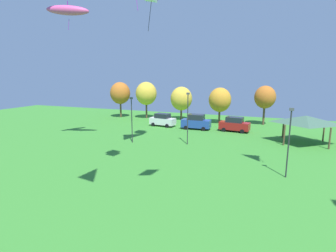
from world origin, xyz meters
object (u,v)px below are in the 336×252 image
parked_car_third_from_left (234,124)px  treeline_tree_4 (265,97)px  light_post_1 (132,117)px  treeline_tree_3 (220,100)px  light_post_0 (188,116)px  park_pavilion (306,120)px  treeline_tree_1 (146,94)px  parked_car_second_from_left (196,122)px  treeline_tree_0 (120,93)px  kite_flying_1 (68,10)px  parked_car_leftmost (163,120)px  light_post_2 (289,139)px  treeline_tree_2 (181,99)px

parked_car_third_from_left → treeline_tree_4: 9.48m
light_post_1 → treeline_tree_3: bearing=66.6°
light_post_0 → treeline_tree_4: bearing=64.4°
park_pavilion → treeline_tree_3: bearing=141.1°
parked_car_third_from_left → treeline_tree_1: treeline_tree_1 is taller
parked_car_second_from_left → treeline_tree_0: bearing=159.2°
treeline_tree_3 → treeline_tree_4: bearing=9.9°
park_pavilion → treeline_tree_0: (-33.33, 9.86, 1.91)m
kite_flying_1 → treeline_tree_0: size_ratio=0.72×
parked_car_leftmost → treeline_tree_1: size_ratio=0.62×
park_pavilion → treeline_tree_3: 16.60m
parked_car_leftmost → light_post_2: light_post_2 is taller
treeline_tree_1 → treeline_tree_3: (14.93, -0.38, -0.73)m
parked_car_leftmost → treeline_tree_4: 18.26m
treeline_tree_1 → parked_car_third_from_left: bearing=-20.2°
light_post_0 → light_post_1: 7.16m
park_pavilion → treeline_tree_3: treeline_tree_3 is taller
parked_car_third_from_left → light_post_1: size_ratio=0.80×
parked_car_second_from_left → park_pavilion: 15.88m
light_post_0 → kite_flying_1: bearing=-161.2°
light_post_2 → treeline_tree_1: treeline_tree_1 is taller
parked_car_leftmost → park_pavilion: 21.86m
parked_car_second_from_left → treeline_tree_0: 19.42m
light_post_1 → treeline_tree_2: (0.14, 19.40, 0.78)m
park_pavilion → light_post_2: size_ratio=1.06×
parked_car_leftmost → park_pavilion: bearing=-3.5°
kite_flying_1 → parked_car_second_from_left: kite_flying_1 is taller
light_post_2 → treeline_tree_3: (-10.21, 23.82, 0.85)m
parked_car_third_from_left → light_post_2: 18.76m
parked_car_leftmost → treeline_tree_1: 10.14m
treeline_tree_3 → treeline_tree_0: bearing=-178.5°
kite_flying_1 → treeline_tree_0: 24.12m
light_post_1 → treeline_tree_2: 19.42m
park_pavilion → treeline_tree_4: (-5.32, 11.72, 1.78)m
treeline_tree_3 → parked_car_second_from_left: bearing=-109.8°
parked_car_third_from_left → light_post_2: size_ratio=0.79×
parked_car_second_from_left → treeline_tree_4: (10.05, 8.18, 3.66)m
parked_car_third_from_left → parked_car_leftmost: bearing=-173.7°
light_post_2 → treeline_tree_2: size_ratio=0.93×
parked_car_leftmost → light_post_0: light_post_0 is taller
parked_car_second_from_left → light_post_1: (-5.39, -11.37, 2.15)m
treeline_tree_1 → treeline_tree_4: treeline_tree_1 is taller
parked_car_second_from_left → treeline_tree_3: (2.48, 6.86, 3.05)m
parked_car_second_from_left → park_pavilion: bearing=-14.4°
light_post_1 → park_pavilion: bearing=20.7°
parked_car_second_from_left → treeline_tree_2: size_ratio=0.73×
treeline_tree_1 → treeline_tree_2: 7.30m
treeline_tree_1 → treeline_tree_2: bearing=6.3°
parked_car_second_from_left → kite_flying_1: bearing=-131.6°
park_pavilion → treeline_tree_2: treeline_tree_2 is taller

